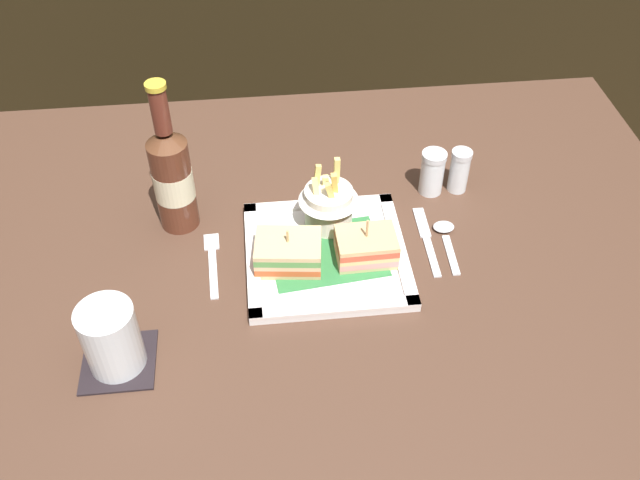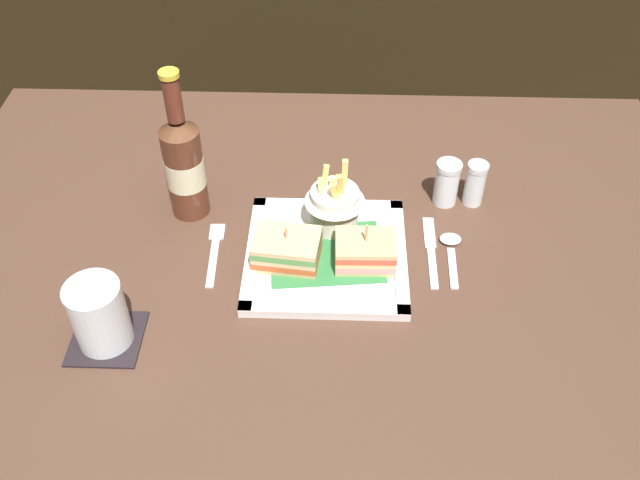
% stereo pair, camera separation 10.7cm
% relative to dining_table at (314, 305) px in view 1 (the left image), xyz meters
% --- Properties ---
extents(dining_table, '(1.30, 0.96, 0.76)m').
position_rel_dining_table_xyz_m(dining_table, '(0.00, 0.00, 0.00)').
color(dining_table, '#4A3124').
rests_on(dining_table, ground_plane).
extents(square_plate, '(0.25, 0.25, 0.02)m').
position_rel_dining_table_xyz_m(square_plate, '(0.02, -0.00, 0.12)').
color(square_plate, white).
rests_on(square_plate, dining_table).
extents(sandwich_half_left, '(0.11, 0.08, 0.07)m').
position_rel_dining_table_xyz_m(sandwich_half_left, '(-0.04, -0.02, 0.15)').
color(sandwich_half_left, tan).
rests_on(sandwich_half_left, square_plate).
extents(sandwich_half_right, '(0.09, 0.07, 0.08)m').
position_rel_dining_table_xyz_m(sandwich_half_right, '(0.08, -0.02, 0.14)').
color(sandwich_half_right, tan).
rests_on(sandwich_half_right, square_plate).
extents(fries_cup, '(0.10, 0.10, 0.12)m').
position_rel_dining_table_xyz_m(fries_cup, '(0.03, 0.07, 0.17)').
color(fries_cup, white).
rests_on(fries_cup, square_plate).
extents(beer_bottle, '(0.06, 0.06, 0.27)m').
position_rel_dining_table_xyz_m(beer_bottle, '(-0.21, 0.11, 0.21)').
color(beer_bottle, '#582C1C').
rests_on(beer_bottle, dining_table).
extents(drink_coaster, '(0.10, 0.10, 0.00)m').
position_rel_dining_table_xyz_m(drink_coaster, '(-0.29, -0.17, 0.11)').
color(drink_coaster, black).
rests_on(drink_coaster, dining_table).
extents(water_glass, '(0.08, 0.08, 0.10)m').
position_rel_dining_table_xyz_m(water_glass, '(-0.29, -0.17, 0.16)').
color(water_glass, silver).
rests_on(water_glass, dining_table).
extents(fork, '(0.03, 0.14, 0.00)m').
position_rel_dining_table_xyz_m(fork, '(-0.16, 0.01, 0.11)').
color(fork, silver).
rests_on(fork, dining_table).
extents(knife, '(0.02, 0.16, 0.00)m').
position_rel_dining_table_xyz_m(knife, '(0.19, 0.03, 0.11)').
color(knife, silver).
rests_on(knife, dining_table).
extents(spoon, '(0.03, 0.12, 0.01)m').
position_rel_dining_table_xyz_m(spoon, '(0.22, 0.03, 0.12)').
color(spoon, silver).
rests_on(spoon, dining_table).
extents(salt_shaker, '(0.04, 0.04, 0.08)m').
position_rel_dining_table_xyz_m(salt_shaker, '(0.22, 0.14, 0.15)').
color(salt_shaker, silver).
rests_on(salt_shaker, dining_table).
extents(pepper_shaker, '(0.04, 0.04, 0.08)m').
position_rel_dining_table_xyz_m(pepper_shaker, '(0.27, 0.14, 0.15)').
color(pepper_shaker, silver).
rests_on(pepper_shaker, dining_table).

